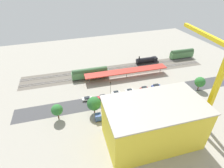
{
  "coord_description": "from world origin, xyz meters",
  "views": [
    {
      "loc": [
        30.73,
        63.88,
        50.16
      ],
      "look_at": [
        10.62,
        2.61,
        7.57
      ],
      "focal_mm": 28.24,
      "sensor_mm": 36.0,
      "label": 1
    }
  ],
  "objects": [
    {
      "name": "box_truck_1",
      "position": [
        16.91,
        14.96,
        1.6
      ],
      "size": [
        9.07,
        3.29,
        3.22
      ],
      "color": "black",
      "rests_on": "ground"
    },
    {
      "name": "track_rails",
      "position": [
        0.0,
        -20.93,
        0.18
      ],
      "size": [
        105.57,
        12.51,
        0.12
      ],
      "color": "#9E9EA8",
      "rests_on": "ground"
    },
    {
      "name": "ground_plane",
      "position": [
        0.0,
        0.0,
        0.0
      ],
      "size": [
        169.09,
        169.09,
        0.0
      ],
      "primitive_type": "plane",
      "color": "#9E998C",
      "rests_on": "ground"
    },
    {
      "name": "construction_roof_slab",
      "position": [
        5.23,
        29.1,
        15.56
      ],
      "size": [
        32.09,
        19.16,
        0.4
      ],
      "primitive_type": "cube",
      "rotation": [
        0.0,
        0.0,
        -0.05
      ],
      "color": "#ADA89E",
      "rests_on": "construction_building"
    },
    {
      "name": "parked_car_1",
      "position": [
        -6.3,
        1.78,
        0.78
      ],
      "size": [
        4.25,
        1.99,
        1.77
      ],
      "color": "black",
      "rests_on": "ground"
    },
    {
      "name": "platform_canopy_near",
      "position": [
        -2.66,
        -12.4,
        3.85
      ],
      "size": [
        45.64,
        7.54,
        4.11
      ],
      "color": "#B73328",
      "rests_on": "ground"
    },
    {
      "name": "parked_car_0",
      "position": [
        -12.92,
        1.5,
        0.74
      ],
      "size": [
        4.62,
        1.81,
        1.69
      ],
      "color": "black",
      "rests_on": "ground"
    },
    {
      "name": "rail_bed",
      "position": [
        0.0,
        -20.93,
        0.0
      ],
      "size": [
        106.23,
        18.93,
        0.01
      ],
      "primitive_type": "cube",
      "rotation": [
        0.0,
        0.0,
        -0.05
      ],
      "color": "#665E54",
      "rests_on": "ground"
    },
    {
      "name": "street_asphalt",
      "position": [
        0.0,
        4.67,
        0.0
      ],
      "size": [
        105.99,
        14.04,
        0.01
      ],
      "primitive_type": "cube",
      "rotation": [
        0.0,
        0.0,
        -0.05
      ],
      "color": "#424244",
      "rests_on": "ground"
    },
    {
      "name": "freight_coach_far",
      "position": [
        16.37,
        -17.98,
        3.03
      ],
      "size": [
        19.61,
        3.89,
        5.77
      ],
      "color": "black",
      "rests_on": "ground"
    },
    {
      "name": "parked_car_5",
      "position": [
        21.9,
        0.79,
        0.69
      ],
      "size": [
        4.62,
        2.19,
        1.55
      ],
      "color": "black",
      "rests_on": "ground"
    },
    {
      "name": "traffic_light",
      "position": [
        10.42,
        -0.31,
        4.53
      ],
      "size": [
        0.5,
        0.36,
        6.89
      ],
      "color": "#333333",
      "rests_on": "ground"
    },
    {
      "name": "locomotive",
      "position": [
        -21.42,
        -23.88,
        1.92
      ],
      "size": [
        14.72,
        3.68,
        5.35
      ],
      "color": "black",
      "rests_on": "ground"
    },
    {
      "name": "parked_car_2",
      "position": [
        1.29,
        1.28,
        0.76
      ],
      "size": [
        4.07,
        1.99,
        1.68
      ],
      "color": "black",
      "rests_on": "ground"
    },
    {
      "name": "parked_car_4",
      "position": [
        14.85,
        1.72,
        0.74
      ],
      "size": [
        4.65,
        1.86,
        1.66
      ],
      "color": "black",
      "rests_on": "ground"
    },
    {
      "name": "street_tree_1",
      "position": [
        34.94,
        9.0,
        4.67
      ],
      "size": [
        4.39,
        4.39,
        6.9
      ],
      "color": "brown",
      "rests_on": "ground"
    },
    {
      "name": "street_tree_0",
      "position": [
        -31.61,
        9.58,
        4.37
      ],
      "size": [
        4.92,
        4.92,
        6.85
      ],
      "color": "brown",
      "rests_on": "ground"
    },
    {
      "name": "passenger_coach",
      "position": [
        -46.43,
        -23.88,
        3.17
      ],
      "size": [
        16.2,
        3.66,
        6.01
      ],
      "color": "black",
      "rests_on": "ground"
    },
    {
      "name": "construction_building",
      "position": [
        5.23,
        29.1,
        7.68
      ],
      "size": [
        31.46,
        18.53,
        15.36
      ],
      "primitive_type": "cube",
      "rotation": [
        0.0,
        0.0,
        -0.05
      ],
      "color": "yellow",
      "rests_on": "ground"
    },
    {
      "name": "parked_car_3",
      "position": [
        7.99,
        0.74,
        0.68
      ],
      "size": [
        4.2,
        2.25,
        1.52
      ],
      "color": "black",
      "rests_on": "ground"
    },
    {
      "name": "street_tree_2",
      "position": [
        20.65,
        10.07,
        4.94
      ],
      "size": [
        5.64,
        5.64,
        7.77
      ],
      "color": "brown",
      "rests_on": "ground"
    },
    {
      "name": "box_truck_0",
      "position": [
        -2.09,
        16.1,
        1.68
      ],
      "size": [
        8.57,
        3.1,
        3.47
      ],
      "color": "black",
      "rests_on": "ground"
    },
    {
      "name": "tower_crane",
      "position": [
        -14.47,
        28.32,
        20.18
      ],
      "size": [
        5.66,
        29.57,
        33.11
      ],
      "color": "gray",
      "rests_on": "ground"
    }
  ]
}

